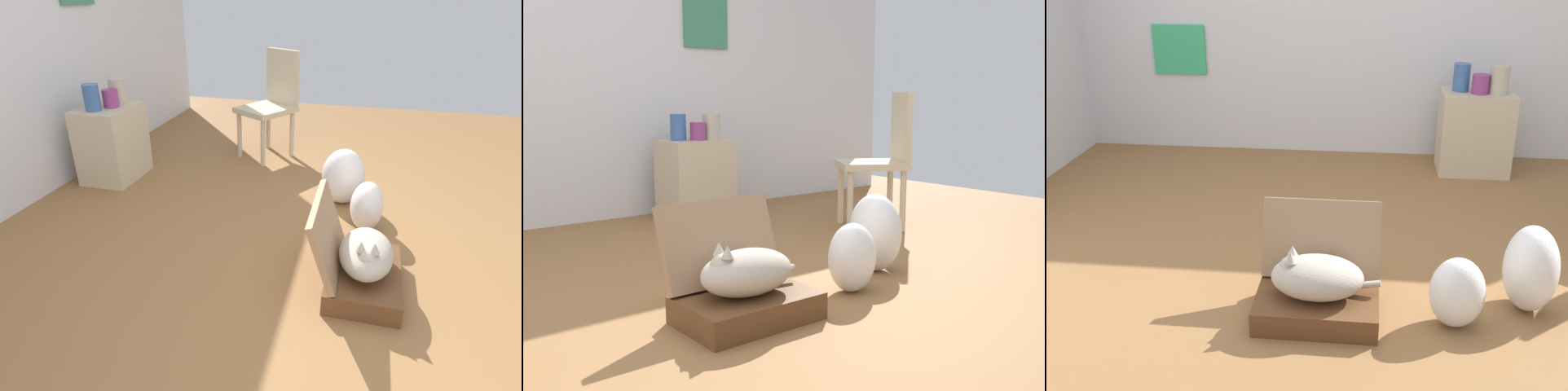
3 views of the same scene
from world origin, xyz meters
The scene contains 12 objects.
ground_plane centered at (0.00, 0.00, 0.00)m, with size 7.68×7.68×0.00m, color olive.
wall_back centered at (0.00, 2.26, 1.30)m, with size 6.40×0.15×2.60m.
suitcase_base centered at (-0.20, -0.28, 0.06)m, with size 0.57×0.39×0.12m, color brown.
suitcase_lid centered at (-0.20, -0.07, 0.31)m, with size 0.57×0.39×0.04m, color #9B7756.
cat centered at (-0.21, -0.28, 0.22)m, with size 0.51×0.28×0.24m.
plastic_bag_white centered at (0.44, -0.27, 0.17)m, with size 0.25×0.22×0.34m, color white.
plastic_bag_clear centered at (0.80, -0.08, 0.21)m, with size 0.25×0.32×0.43m, color white.
side_table centered at (0.80, 1.85, 0.31)m, with size 0.53×0.40×0.62m, color beige.
vase_tall centered at (0.67, 1.88, 0.72)m, with size 0.12×0.12×0.20m, color #38609E.
vase_short centered at (0.94, 1.81, 0.72)m, with size 0.14×0.14×0.20m, color #B7AD99.
vase_round centered at (0.80, 1.80, 0.69)m, with size 0.12×0.12×0.14m, color #8C387A.
chair centered at (1.68, 0.68, 0.52)m, with size 0.62×0.60×0.99m.
Camera 2 is at (-1.62, -2.31, 0.95)m, focal length 41.72 mm.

